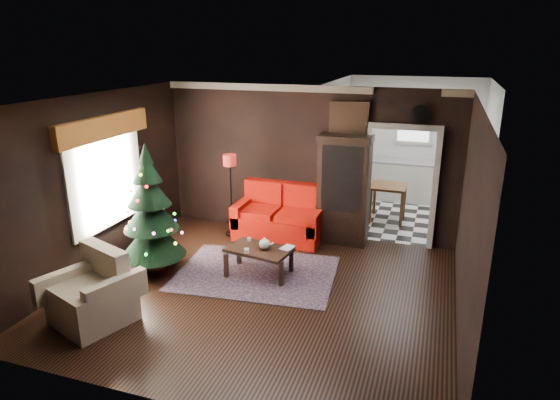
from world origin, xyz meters
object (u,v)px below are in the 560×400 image
(christmas_tree, at_px, (150,209))
(armchair, at_px, (91,290))
(loveseat, at_px, (279,213))
(coffee_table, at_px, (259,261))
(wall_clock, at_px, (420,114))
(kitchen_table, at_px, (388,203))
(teapot, at_px, (265,244))
(floor_lamp, at_px, (231,195))
(curio_cabinet, at_px, (344,192))

(christmas_tree, relative_size, armchair, 2.08)
(loveseat, height_order, coffee_table, loveseat)
(loveseat, bearing_deg, wall_clock, 9.66)
(kitchen_table, bearing_deg, armchair, -121.87)
(armchair, distance_m, teapot, 2.58)
(floor_lamp, distance_m, kitchen_table, 3.30)
(loveseat, xyz_separation_m, armchair, (-1.40, -3.50, -0.04))
(floor_lamp, relative_size, christmas_tree, 0.78)
(loveseat, height_order, christmas_tree, christmas_tree)
(floor_lamp, xyz_separation_m, christmas_tree, (-0.60, -1.69, 0.22))
(teapot, bearing_deg, armchair, -130.91)
(coffee_table, height_order, teapot, teapot)
(coffee_table, height_order, kitchen_table, kitchen_table)
(floor_lamp, xyz_separation_m, armchair, (-0.54, -3.26, -0.37))
(curio_cabinet, xyz_separation_m, wall_clock, (1.20, 0.18, 1.43))
(loveseat, bearing_deg, armchair, -111.83)
(armchair, bearing_deg, wall_clock, 66.53)
(loveseat, xyz_separation_m, wall_clock, (2.35, 0.40, 1.88))
(christmas_tree, distance_m, armchair, 1.67)
(floor_lamp, relative_size, armchair, 1.63)
(christmas_tree, height_order, wall_clock, wall_clock)
(coffee_table, bearing_deg, floor_lamp, 128.84)
(loveseat, distance_m, curio_cabinet, 1.25)
(wall_clock, xyz_separation_m, kitchen_table, (-0.55, 1.25, -2.00))
(coffee_table, distance_m, teapot, 0.33)
(teapot, bearing_deg, kitchen_table, 64.69)
(christmas_tree, bearing_deg, curio_cabinet, 39.54)
(loveseat, xyz_separation_m, floor_lamp, (-0.86, -0.25, 0.33))
(wall_clock, bearing_deg, curio_cabinet, -171.47)
(christmas_tree, height_order, kitchen_table, christmas_tree)
(curio_cabinet, height_order, armchair, curio_cabinet)
(floor_lamp, bearing_deg, coffee_table, -51.16)
(loveseat, height_order, armchair, loveseat)
(teapot, height_order, kitchen_table, kitchen_table)
(curio_cabinet, bearing_deg, teapot, -116.01)
(floor_lamp, height_order, teapot, floor_lamp)
(loveseat, distance_m, teapot, 1.58)
(loveseat, relative_size, christmas_tree, 0.87)
(teapot, height_order, wall_clock, wall_clock)
(curio_cabinet, bearing_deg, kitchen_table, 65.56)
(armchair, bearing_deg, curio_cabinet, 75.96)
(floor_lamp, height_order, coffee_table, floor_lamp)
(coffee_table, bearing_deg, armchair, -129.07)
(kitchen_table, bearing_deg, floor_lamp, -144.54)
(coffee_table, xyz_separation_m, teapot, (0.10, -0.01, 0.31))
(teapot, bearing_deg, coffee_table, 175.53)
(loveseat, bearing_deg, coffee_table, -83.21)
(curio_cabinet, relative_size, coffee_table, 1.93)
(loveseat, relative_size, coffee_table, 1.73)
(loveseat, bearing_deg, christmas_tree, -127.08)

